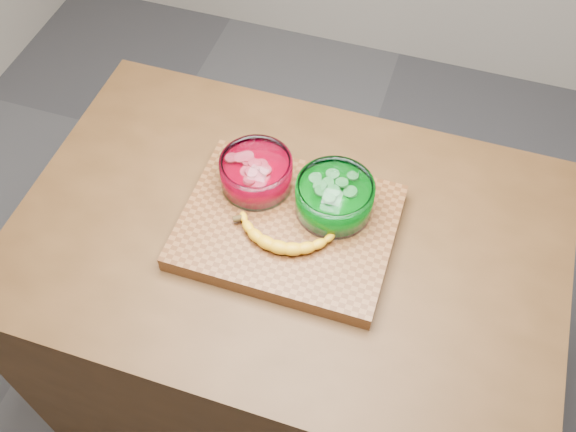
% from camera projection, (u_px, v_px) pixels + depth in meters
% --- Properties ---
extents(ground, '(3.50, 3.50, 0.00)m').
position_uv_depth(ground, '(288.00, 385.00, 2.13)').
color(ground, '#4F4F53').
rests_on(ground, ground).
extents(counter, '(1.20, 0.80, 0.90)m').
position_uv_depth(counter, '(288.00, 324.00, 1.76)').
color(counter, '#492D16').
rests_on(counter, ground).
extents(cutting_board, '(0.45, 0.35, 0.04)m').
position_uv_depth(cutting_board, '(288.00, 227.00, 1.38)').
color(cutting_board, brown).
rests_on(cutting_board, counter).
extents(bowl_red, '(0.16, 0.16, 0.07)m').
position_uv_depth(bowl_red, '(256.00, 173.00, 1.40)').
color(bowl_red, white).
rests_on(bowl_red, cutting_board).
extents(bowl_green, '(0.17, 0.17, 0.08)m').
position_uv_depth(bowl_green, '(334.00, 198.00, 1.36)').
color(bowl_green, white).
rests_on(bowl_green, cutting_board).
extents(banana, '(0.24, 0.11, 0.03)m').
position_uv_depth(banana, '(282.00, 237.00, 1.32)').
color(banana, gold).
rests_on(banana, cutting_board).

